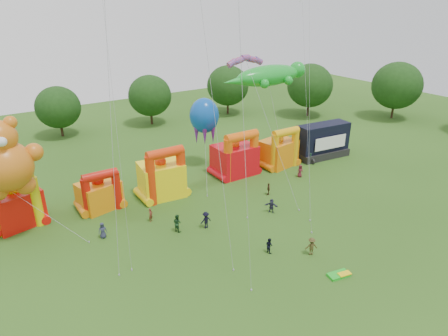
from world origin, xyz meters
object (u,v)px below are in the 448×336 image
teddy_bear_kite (26,188)px  gecko_kite (272,92)px  stage_trailer (323,141)px  spectator_4 (268,189)px  bouncy_castle_2 (162,177)px  bouncy_castle_0 (16,206)px  octopus_kite (205,149)px  spectator_0 (103,230)px

teddy_bear_kite → gecko_kite: gecko_kite is taller
stage_trailer → spectator_4: size_ratio=5.46×
teddy_bear_kite → bouncy_castle_2: bearing=5.2°
bouncy_castle_0 → teddy_bear_kite: teddy_bear_kite is taller
teddy_bear_kite → octopus_kite: teddy_bear_kite is taller
bouncy_castle_2 → spectator_0: size_ratio=3.84×
gecko_kite → teddy_bear_kite: bearing=-176.0°
bouncy_castle_2 → octopus_kite: size_ratio=0.61×
stage_trailer → gecko_kite: (-8.85, 2.32, 8.34)m
stage_trailer → gecko_kite: size_ratio=0.59×
teddy_bear_kite → stage_trailer: bearing=0.0°
bouncy_castle_2 → spectator_4: bearing=-31.8°
stage_trailer → spectator_0: 36.27m
teddy_bear_kite → octopus_kite: (23.07, 4.15, -1.95)m
bouncy_castle_0 → octopus_kite: bearing=1.0°
bouncy_castle_0 → teddy_bear_kite: (1.04, -3.74, 3.43)m
spectator_0 → stage_trailer: bearing=15.2°
bouncy_castle_0 → spectator_4: size_ratio=3.88×
spectator_0 → spectator_4: bearing=4.2°
spectator_0 → spectator_4: spectator_0 is taller
spectator_0 → gecko_kite: bearing=21.9°
teddy_bear_kite → octopus_kite: 23.52m
bouncy_castle_0 → spectator_0: 10.33m
bouncy_castle_0 → spectator_0: bouncy_castle_0 is taller
gecko_kite → bouncy_castle_0: bearing=177.6°
teddy_bear_kite → spectator_4: (26.45, -5.63, -4.99)m
gecko_kite → stage_trailer: bearing=-14.7°
gecko_kite → octopus_kite: 12.29m
stage_trailer → gecko_kite: bearing=165.3°
spectator_4 → bouncy_castle_0: bearing=-76.2°
spectator_4 → stage_trailer: bearing=142.8°
bouncy_castle_2 → teddy_bear_kite: 15.56m
octopus_kite → spectator_4: 10.79m
stage_trailer → bouncy_castle_2: bearing=177.1°
bouncy_castle_0 → spectator_0: (6.82, -7.61, -1.48)m
teddy_bear_kite → spectator_0: bearing=-33.8°
bouncy_castle_0 → bouncy_castle_2: 16.38m
bouncy_castle_2 → spectator_0: 10.88m
bouncy_castle_0 → teddy_bear_kite: size_ratio=0.48×
stage_trailer → spectator_0: (-36.02, -3.88, -1.70)m
bouncy_castle_2 → octopus_kite: (7.91, 2.78, 1.27)m
bouncy_castle_0 → spectator_0: size_ratio=3.51×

